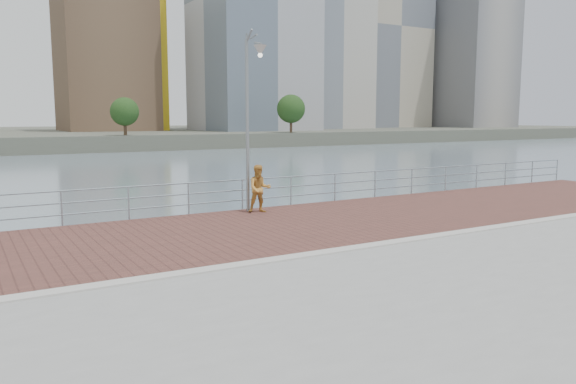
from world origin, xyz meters
TOP-DOWN VIEW (x-y plane):
  - water at (0.00, 0.00)m, footprint 400.00×400.00m
  - seawall at (0.00, -5.00)m, footprint 40.00×24.00m
  - brick_lane at (0.00, 3.60)m, footprint 40.00×6.80m
  - curb at (0.00, 0.00)m, footprint 40.00×0.40m
  - guardrail at (0.00, 7.00)m, footprint 39.06×0.06m
  - street_lamp at (1.01, 6.06)m, footprint 0.44×1.27m
  - bystander at (1.25, 6.08)m, footprint 0.97×0.85m
  - skyline at (32.26, 104.58)m, footprint 233.00×41.00m
  - shoreline_trees at (0.75, 77.00)m, footprint 109.60×5.16m

SIDE VIEW (x-z plane):
  - water at x=0.00m, z-range -2.00..-2.00m
  - seawall at x=0.00m, z-range -2.00..0.00m
  - brick_lane at x=0.00m, z-range 0.00..0.02m
  - curb at x=0.00m, z-range 0.00..0.06m
  - guardrail at x=0.00m, z-range 0.13..1.25m
  - bystander at x=1.25m, z-range 0.02..1.69m
  - shoreline_trees at x=0.75m, z-range 0.81..7.69m
  - street_lamp at x=1.01m, z-range 1.26..7.26m
  - skyline at x=32.26m, z-range -9.81..59.55m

